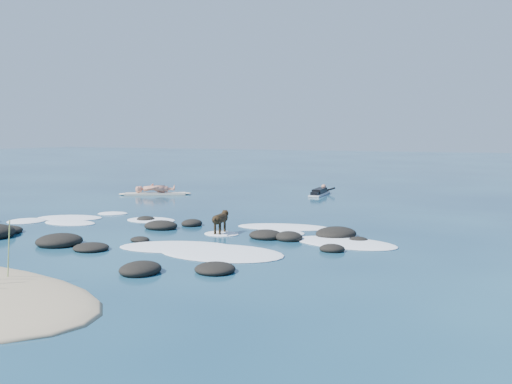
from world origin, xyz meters
The scene contains 6 objects.
ground centered at (0.00, 0.00, 0.00)m, with size 160.00×160.00×0.00m, color #0A2642.
reef_rocks centered at (-1.16, -2.44, 0.09)m, with size 13.99×7.72×0.52m.
breaking_foam centered at (1.72, -0.30, 0.01)m, with size 13.70×6.60×0.12m.
standing_surfer_rig centered at (-5.93, 8.38, 0.81)m, with size 3.25×2.13×2.05m.
paddling_surfer_rig centered at (1.51, 11.87, 0.16)m, with size 1.18×2.64×0.46m.
dog centered at (2.41, 0.03, 0.49)m, with size 0.38×1.16×0.74m.
Camera 1 is at (10.72, -15.01, 3.09)m, focal length 40.00 mm.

